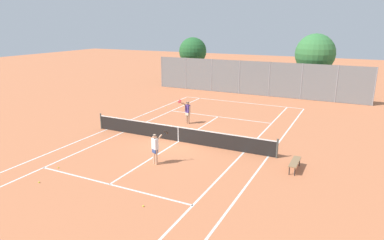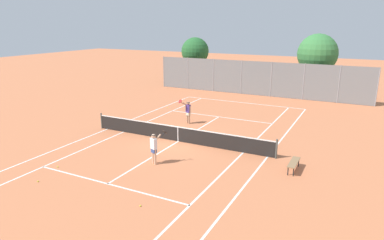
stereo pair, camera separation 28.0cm
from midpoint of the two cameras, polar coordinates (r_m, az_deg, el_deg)
ground_plane at (r=20.78m, az=-1.95°, el=-3.59°), size 120.00×120.00×0.00m
court_line_markings at (r=20.78m, az=-1.95°, el=-3.59°), size 11.10×23.90×0.01m
tennis_net at (r=20.62m, az=-1.96°, el=-2.26°), size 12.00×0.10×1.07m
player_near_side at (r=17.32m, az=-5.89°, el=-4.45°), size 0.84×0.69×1.77m
player_far_left at (r=24.20m, az=-0.34°, el=1.51°), size 0.84×0.69×1.77m
loose_tennis_ball_0 at (r=18.35m, az=-21.08°, el=-7.28°), size 0.07×0.07×0.07m
loose_tennis_ball_1 at (r=13.89m, az=-8.02°, el=-13.97°), size 0.07×0.07×0.07m
loose_tennis_ball_2 at (r=30.02m, az=-0.90°, el=2.57°), size 0.07×0.07×0.07m
loose_tennis_ball_3 at (r=29.03m, az=-3.85°, el=2.08°), size 0.07×0.07×0.07m
loose_tennis_ball_4 at (r=17.09m, az=-23.86°, el=-9.32°), size 0.07×0.07×0.07m
loose_tennis_ball_5 at (r=27.54m, az=14.77°, el=0.82°), size 0.07×0.07×0.07m
courtside_bench at (r=17.38m, az=17.05°, el=-6.85°), size 0.36×1.50×0.47m
back_fence at (r=34.58m, az=10.83°, el=6.84°), size 21.40×0.08×3.37m
tree_behind_left at (r=41.23m, az=0.62°, el=11.24°), size 3.23×3.23×5.36m
tree_behind_right at (r=36.02m, az=20.23°, el=10.14°), size 3.84×3.84×5.99m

